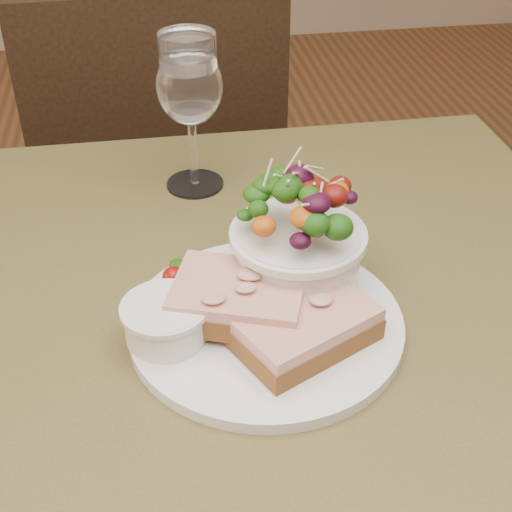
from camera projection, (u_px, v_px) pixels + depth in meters
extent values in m
cube|color=#44401D|center=(250.00, 335.00, 0.68)|extent=(0.80, 0.80, 0.04)
cylinder|color=black|center=(7.00, 393.00, 1.13)|extent=(0.05, 0.05, 0.71)
cylinder|color=black|center=(416.00, 345.00, 1.22)|extent=(0.05, 0.05, 0.71)
cube|color=black|center=(161.00, 194.00, 1.45)|extent=(0.43, 0.43, 0.04)
cube|color=black|center=(159.00, 134.00, 1.16)|extent=(0.42, 0.05, 0.45)
cube|color=black|center=(169.00, 282.00, 1.58)|extent=(0.37, 0.37, 0.45)
cylinder|color=white|center=(266.00, 323.00, 0.66)|extent=(0.25, 0.25, 0.01)
cube|color=#4F3115|center=(300.00, 329.00, 0.63)|extent=(0.15, 0.13, 0.02)
cube|color=beige|center=(301.00, 314.00, 0.62)|extent=(0.15, 0.13, 0.01)
cube|color=#4F3115|center=(239.00, 303.00, 0.65)|extent=(0.14, 0.12, 0.02)
cube|color=beige|center=(238.00, 289.00, 0.64)|extent=(0.14, 0.12, 0.01)
cylinder|color=white|center=(166.00, 321.00, 0.62)|extent=(0.07, 0.07, 0.04)
cylinder|color=olive|center=(164.00, 308.00, 0.62)|extent=(0.06, 0.06, 0.01)
cylinder|color=white|center=(297.00, 257.00, 0.68)|extent=(0.12, 0.12, 0.06)
ellipsoid|color=#0D3409|center=(299.00, 207.00, 0.65)|extent=(0.11, 0.11, 0.06)
ellipsoid|color=#0D3409|center=(188.00, 274.00, 0.70)|extent=(0.04, 0.04, 0.01)
sphere|color=maroon|center=(173.00, 277.00, 0.69)|extent=(0.02, 0.02, 0.02)
cylinder|color=white|center=(195.00, 184.00, 0.88)|extent=(0.07, 0.07, 0.00)
cylinder|color=white|center=(193.00, 150.00, 0.85)|extent=(0.01, 0.01, 0.09)
ellipsoid|color=white|center=(189.00, 86.00, 0.80)|extent=(0.08, 0.08, 0.09)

